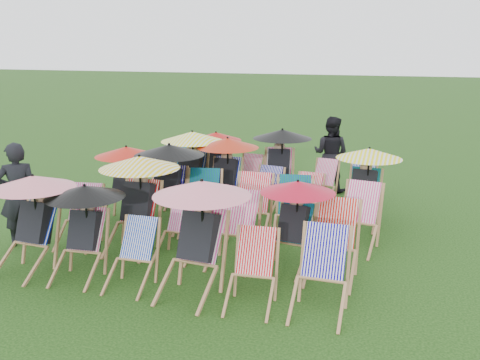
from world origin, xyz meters
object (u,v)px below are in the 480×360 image
(person_left, at_px, (18,195))
(person_rear, at_px, (331,154))
(deckchair_0, at_px, (29,222))
(deckchair_29, at_px, (360,185))
(deckchair_5, at_px, (321,274))

(person_left, bearing_deg, person_rear, -167.72)
(person_left, bearing_deg, deckchair_0, 99.24)
(deckchair_0, relative_size, person_rear, 0.83)
(deckchair_0, xyz_separation_m, person_left, (-0.81, 0.75, 0.11))
(deckchair_0, bearing_deg, person_left, 138.71)
(deckchair_0, xyz_separation_m, deckchair_29, (3.98, 4.56, -0.28))
(deckchair_5, bearing_deg, deckchair_0, -179.77)
(deckchair_5, relative_size, person_left, 0.59)
(deckchair_0, bearing_deg, person_rear, 61.61)
(deckchair_0, relative_size, deckchair_29, 1.55)
(deckchair_0, distance_m, person_rear, 6.44)
(deckchair_5, xyz_separation_m, person_left, (-4.83, 0.69, 0.34))
(deckchair_0, relative_size, deckchair_5, 1.39)
(deckchair_29, bearing_deg, deckchair_0, -127.44)
(deckchair_29, relative_size, person_rear, 0.54)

